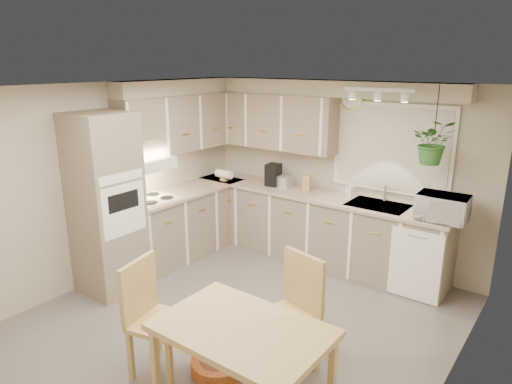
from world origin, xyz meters
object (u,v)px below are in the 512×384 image
Objects in this scene: dining_table at (242,373)px; microwave at (443,205)px; pet_bed at (218,365)px; chair_back at (285,316)px; braided_rug at (237,322)px; chair_left at (162,320)px.

microwave reaches higher than dining_table.
dining_table reaches higher than pet_bed.
chair_back is 1.96× the size of microwave.
braided_rug is at bearing -131.61° from microwave.
braided_rug is at bearing -8.81° from chair_back.
chair_back is at bearing 40.75° from pet_bed.
microwave reaches higher than chair_left.
chair_back is 0.74m from pet_bed.
microwave reaches higher than braided_rug.
microwave is at bearing 65.73° from pet_bed.
pet_bed is at bearing 114.36° from chair_left.
pet_bed is at bearing -116.41° from microwave.
chair_back is 0.99m from braided_rug.
chair_left is 1.94× the size of microwave.
braided_rug is (-0.79, 0.32, -0.51)m from chair_back.
braided_rug is (-0.86, 0.99, -0.39)m from dining_table.
microwave is at bearing 77.59° from dining_table.
chair_back is 2.13× the size of pet_bed.
dining_table is 1.36m from braided_rug.
chair_left reaches higher than dining_table.
braided_rug is 2.56m from microwave.
braided_rug is 2.39× the size of microwave.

